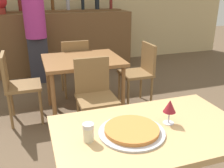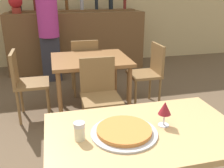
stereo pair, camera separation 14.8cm
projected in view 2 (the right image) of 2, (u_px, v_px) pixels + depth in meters
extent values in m
cube|color=tan|center=(144.00, 133.00, 1.51)|extent=(1.18, 0.72, 0.04)
cylinder|color=tan|center=(58.00, 164.00, 1.80)|extent=(0.05, 0.05, 0.69)
cylinder|color=tan|center=(190.00, 144.00, 2.04)|extent=(0.05, 0.05, 0.69)
cube|color=brown|center=(90.00, 60.00, 3.11)|extent=(0.95, 0.81, 0.04)
cylinder|color=brown|center=(60.00, 101.00, 2.84)|extent=(0.05, 0.05, 0.69)
cylinder|color=brown|center=(130.00, 94.00, 3.02)|extent=(0.05, 0.05, 0.69)
cylinder|color=brown|center=(58.00, 80.00, 3.46)|extent=(0.05, 0.05, 0.69)
cylinder|color=brown|center=(115.00, 76.00, 3.65)|extent=(0.05, 0.05, 0.69)
cube|color=brown|center=(77.00, 41.00, 4.94)|extent=(2.60, 0.56, 1.13)
cube|color=brown|center=(75.00, 11.00, 4.86)|extent=(2.39, 0.24, 0.03)
cylinder|color=black|center=(19.00, 2.00, 4.57)|extent=(0.09, 0.09, 0.29)
cylinder|color=maroon|center=(35.00, 3.00, 4.64)|extent=(0.07, 0.07, 0.28)
cylinder|color=#9999A3|center=(51.00, 4.00, 4.71)|extent=(0.08, 0.08, 0.23)
cylinder|color=#5B3314|center=(67.00, 1.00, 4.76)|extent=(0.06, 0.06, 0.31)
cylinder|color=#9999A3|center=(82.00, 2.00, 4.83)|extent=(0.07, 0.07, 0.30)
cylinder|color=black|center=(96.00, 2.00, 4.90)|extent=(0.06, 0.06, 0.28)
cylinder|color=black|center=(111.00, 1.00, 4.96)|extent=(0.09, 0.09, 0.31)
cylinder|color=maroon|center=(125.00, 3.00, 5.04)|extent=(0.06, 0.06, 0.24)
cube|color=olive|center=(101.00, 99.00, 2.61)|extent=(0.40, 0.40, 0.04)
cube|color=olive|center=(97.00, 75.00, 2.70)|extent=(0.38, 0.04, 0.38)
cylinder|color=olive|center=(88.00, 129.00, 2.50)|extent=(0.03, 0.03, 0.44)
cylinder|color=olive|center=(121.00, 125.00, 2.58)|extent=(0.03, 0.03, 0.44)
cylinder|color=olive|center=(84.00, 114.00, 2.81)|extent=(0.03, 0.03, 0.44)
cylinder|color=olive|center=(113.00, 110.00, 2.88)|extent=(0.03, 0.03, 0.44)
cube|color=olive|center=(84.00, 65.00, 3.80)|extent=(0.40, 0.40, 0.04)
cube|color=olive|center=(85.00, 54.00, 3.56)|extent=(0.38, 0.04, 0.38)
cylinder|color=olive|center=(93.00, 75.00, 4.07)|extent=(0.03, 0.03, 0.44)
cylinder|color=olive|center=(72.00, 77.00, 4.00)|extent=(0.03, 0.03, 0.44)
cylinder|color=olive|center=(97.00, 82.00, 3.76)|extent=(0.03, 0.03, 0.44)
cylinder|color=olive|center=(75.00, 84.00, 3.69)|extent=(0.03, 0.03, 0.44)
cube|color=olive|center=(32.00, 83.00, 3.04)|extent=(0.40, 0.40, 0.04)
cube|color=olive|center=(14.00, 68.00, 2.92)|extent=(0.04, 0.38, 0.38)
cylinder|color=olive|center=(48.00, 105.00, 3.01)|extent=(0.03, 0.03, 0.44)
cylinder|color=olive|center=(48.00, 95.00, 3.32)|extent=(0.03, 0.03, 0.44)
cylinder|color=olive|center=(19.00, 108.00, 2.93)|extent=(0.03, 0.03, 0.44)
cylinder|color=olive|center=(21.00, 97.00, 3.24)|extent=(0.03, 0.03, 0.44)
cube|color=olive|center=(144.00, 74.00, 3.36)|extent=(0.40, 0.40, 0.04)
cube|color=olive|center=(157.00, 58.00, 3.33)|extent=(0.04, 0.38, 0.38)
cylinder|color=olive|center=(128.00, 87.00, 3.56)|extent=(0.03, 0.03, 0.44)
cylinder|color=olive|center=(135.00, 96.00, 3.26)|extent=(0.03, 0.03, 0.44)
cylinder|color=olive|center=(150.00, 85.00, 3.64)|extent=(0.03, 0.03, 0.44)
cylinder|color=olive|center=(160.00, 94.00, 3.33)|extent=(0.03, 0.03, 0.44)
cylinder|color=#B7B7BC|center=(124.00, 133.00, 1.46)|extent=(0.39, 0.39, 0.01)
cylinder|color=#CC7A38|center=(124.00, 130.00, 1.46)|extent=(0.32, 0.32, 0.02)
cylinder|color=beige|center=(80.00, 133.00, 1.40)|extent=(0.06, 0.06, 0.08)
cylinder|color=silver|center=(79.00, 125.00, 1.38)|extent=(0.06, 0.06, 0.02)
cube|color=#2D2D38|center=(51.00, 59.00, 4.35)|extent=(0.32, 0.18, 0.78)
cylinder|color=#B2338C|center=(48.00, 17.00, 4.10)|extent=(0.34, 0.34, 0.65)
cylinder|color=silver|center=(163.00, 125.00, 1.56)|extent=(0.07, 0.07, 0.00)
cylinder|color=silver|center=(164.00, 119.00, 1.54)|extent=(0.01, 0.01, 0.07)
cone|color=maroon|center=(165.00, 108.00, 1.52)|extent=(0.08, 0.08, 0.08)
cylinder|color=maroon|center=(17.00, 10.00, 4.44)|extent=(0.16, 0.16, 0.10)
sphere|color=red|center=(15.00, 1.00, 4.38)|extent=(0.24, 0.24, 0.24)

